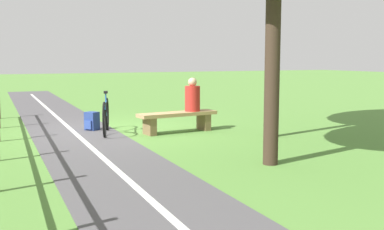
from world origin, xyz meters
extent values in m
plane|color=#548438|center=(0.00, 0.00, 0.00)|extent=(80.00, 80.00, 0.00)
cube|color=#4C494C|center=(1.10, 4.00, 0.01)|extent=(2.92, 36.04, 0.02)
cube|color=silver|center=(1.10, 4.00, 0.02)|extent=(1.02, 31.99, 0.00)
cube|color=#A88456|center=(-1.17, 0.69, 0.42)|extent=(1.90, 0.63, 0.08)
cube|color=brown|center=(-1.86, 0.61, 0.19)|extent=(0.20, 0.41, 0.38)
cube|color=brown|center=(-0.47, 0.76, 0.19)|extent=(0.20, 0.41, 0.38)
cylinder|color=#B2231E|center=(-1.56, 0.65, 0.75)|extent=(0.38, 0.38, 0.58)
sphere|color=tan|center=(-1.56, 0.65, 1.13)|extent=(0.20, 0.20, 0.20)
torus|color=black|center=(0.51, 0.69, 0.38)|extent=(0.28, 0.74, 0.76)
torus|color=black|center=(0.20, -0.26, 0.38)|extent=(0.28, 0.74, 0.76)
cylinder|color=#1E51A3|center=(0.35, 0.21, 0.70)|extent=(0.29, 0.82, 0.04)
cylinder|color=#1E51A3|center=(0.40, 0.35, 0.54)|extent=(0.22, 0.60, 0.35)
cylinder|color=#1E51A3|center=(0.31, 0.07, 0.80)|extent=(0.03, 0.03, 0.20)
cube|color=black|center=(0.31, 0.07, 0.91)|extent=(0.14, 0.21, 0.05)
cube|color=navy|center=(0.53, -0.36, 0.22)|extent=(0.35, 0.36, 0.44)
cube|color=#2A438C|center=(0.64, -0.29, 0.15)|extent=(0.15, 0.18, 0.20)
cylinder|color=brown|center=(-2.76, 2.09, 2.08)|extent=(0.19, 0.19, 4.16)
cylinder|color=#38281E|center=(-1.25, 4.25, 1.73)|extent=(0.24, 0.24, 3.46)
camera|label=1|loc=(2.95, 10.33, 1.69)|focal=43.87mm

